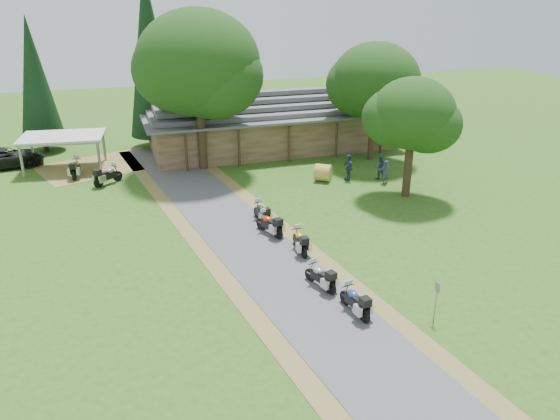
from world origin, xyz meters
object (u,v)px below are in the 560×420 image
object	(u,v)px
motorcycle_row_e	(261,212)
car_dark_suv	(5,153)
motorcycle_row_b	(320,275)
hay_bale	(323,173)
lodge	(272,119)
motorcycle_carport_b	(108,174)
motorcycle_row_a	(355,300)
motorcycle_row_d	(269,223)
motorcycle_carport_a	(76,167)
carport	(65,152)
motorcycle_row_c	(300,240)

from	to	relation	value
motorcycle_row_e	car_dark_suv	bearing A→B (deg)	37.24
motorcycle_row_b	hay_bale	world-z (taller)	motorcycle_row_b
lodge	motorcycle_carport_b	distance (m)	14.91
motorcycle_row_a	motorcycle_row_d	world-z (taller)	motorcycle_row_d
motorcycle_row_e	motorcycle_carport_b	xyz separation A→B (m)	(-8.30, 9.64, 0.09)
motorcycle_carport_a	hay_bale	distance (m)	17.80
lodge	carport	world-z (taller)	lodge
lodge	motorcycle_carport_a	bearing A→B (deg)	-168.37
carport	motorcycle_row_e	xyz separation A→B (m)	(11.20, -14.35, -0.65)
carport	lodge	bearing A→B (deg)	10.54
car_dark_suv	motorcycle_carport_a	distance (m)	6.51
motorcycle_row_c	motorcycle_carport_b	xyz separation A→B (m)	(-9.11, 13.98, 0.07)
motorcycle_row_a	motorcycle_carport_b	xyz separation A→B (m)	(-9.31, 20.13, 0.08)
motorcycle_carport_a	hay_bale	xyz separation A→B (m)	(16.64, -6.32, -0.12)
motorcycle_carport_b	lodge	bearing A→B (deg)	-15.29
carport	motorcycle_row_d	distance (m)	19.63
car_dark_suv	motorcycle_carport_a	size ratio (longest dim) A/B	2.83
lodge	motorcycle_row_b	size ratio (longest dim) A/B	11.65
carport	motorcycle_carport_a	distance (m)	2.48
lodge	motorcycle_row_c	distance (m)	20.27
car_dark_suv	motorcycle_row_c	bearing A→B (deg)	-151.25
motorcycle_row_c	motorcycle_row_d	world-z (taller)	motorcycle_row_d
motorcycle_carport_a	motorcycle_row_a	bearing A→B (deg)	-143.67
motorcycle_row_b	hay_bale	xyz separation A→B (m)	(5.77, 13.81, -0.03)
motorcycle_carport_b	hay_bale	bearing A→B (deg)	-52.90
lodge	motorcycle_row_e	distance (m)	16.33
hay_bale	lodge	bearing A→B (deg)	94.92
car_dark_suv	hay_bale	world-z (taller)	car_dark_suv
motorcycle_row_c	motorcycle_carport_b	size ratio (longest dim) A/B	0.91
motorcycle_row_c	motorcycle_carport_a	bearing A→B (deg)	37.61
car_dark_suv	motorcycle_carport_b	world-z (taller)	car_dark_suv
car_dark_suv	motorcycle_row_c	world-z (taller)	car_dark_suv
motorcycle_row_c	lodge	bearing A→B (deg)	-9.92
motorcycle_row_b	motorcycle_carport_a	world-z (taller)	motorcycle_carport_a
car_dark_suv	hay_bale	xyz separation A→B (m)	(21.75, -10.33, -0.53)
motorcycle_row_c	motorcycle_carport_b	bearing A→B (deg)	36.24
car_dark_suv	motorcycle_carport_a	bearing A→B (deg)	-138.10
carport	hay_bale	world-z (taller)	carport
car_dark_suv	motorcycle_row_e	bearing A→B (deg)	-145.89
motorcycle_row_e	motorcycle_carport_a	distance (m)	15.95
motorcycle_row_a	hay_bale	bearing A→B (deg)	-25.40
car_dark_suv	motorcycle_row_a	distance (m)	31.30
motorcycle_row_b	motorcycle_row_d	distance (m)	6.30
carport	motorcycle_row_a	bearing A→B (deg)	-56.60
motorcycle_row_a	motorcycle_carport_a	world-z (taller)	motorcycle_carport_a
lodge	motorcycle_row_e	bearing A→B (deg)	-109.35
motorcycle_row_c	hay_bale	world-z (taller)	motorcycle_row_c
car_dark_suv	hay_bale	size ratio (longest dim) A/B	4.94
hay_bale	motorcycle_row_d	bearing A→B (deg)	-129.77
carport	motorcycle_row_e	bearing A→B (deg)	-44.80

